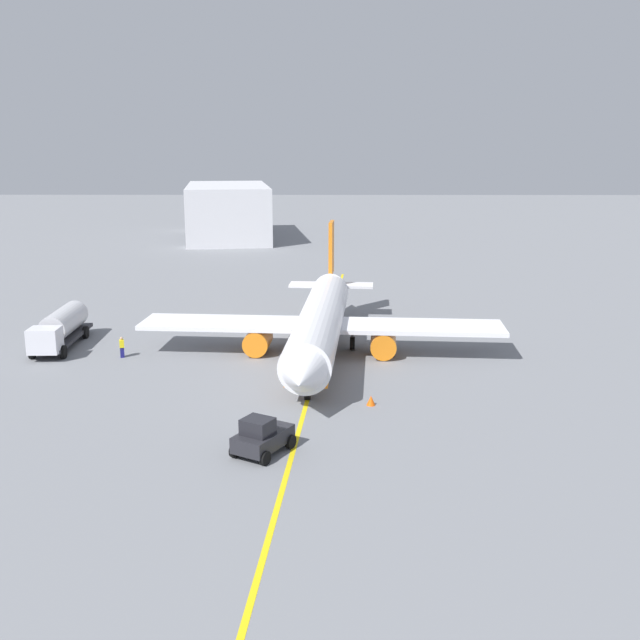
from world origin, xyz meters
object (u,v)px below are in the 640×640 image
object	(u,v)px
fuel_tanker	(60,327)
refueling_worker	(122,347)
safety_cone_nose	(371,400)
airplane	(320,323)
pushback_tug	(262,437)

from	to	relation	value
fuel_tanker	refueling_worker	bearing A→B (deg)	63.00
fuel_tanker	safety_cone_nose	world-z (taller)	fuel_tanker
fuel_tanker	refueling_worker	xyz separation A→B (m)	(3.09, 6.06, -0.90)
airplane	fuel_tanker	xyz separation A→B (m)	(-1.92, -22.28, -0.89)
fuel_tanker	pushback_tug	xyz separation A→B (m)	(22.12, 19.12, -0.71)
airplane	refueling_worker	size ratio (longest dim) A/B	19.81
airplane	refueling_worker	world-z (taller)	airplane
fuel_tanker	pushback_tug	world-z (taller)	fuel_tanker
pushback_tug	refueling_worker	world-z (taller)	pushback_tug
pushback_tug	safety_cone_nose	world-z (taller)	pushback_tug
airplane	pushback_tug	world-z (taller)	airplane
fuel_tanker	safety_cone_nose	bearing A→B (deg)	60.97
airplane	fuel_tanker	distance (m)	22.38
refueling_worker	safety_cone_nose	size ratio (longest dim) A/B	2.55
airplane	safety_cone_nose	size ratio (longest dim) A/B	50.48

